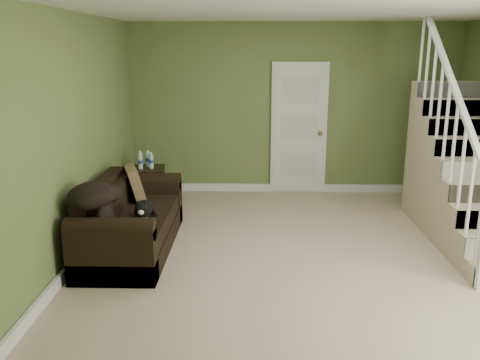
{
  "coord_description": "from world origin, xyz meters",
  "views": [
    {
      "loc": [
        -0.63,
        -5.08,
        2.24
      ],
      "look_at": [
        -0.75,
        0.07,
        0.88
      ],
      "focal_mm": 38.0,
      "sensor_mm": 36.0,
      "label": 1
    }
  ],
  "objects_px": {
    "side_table": "(148,187)",
    "cat": "(143,210)",
    "sofa": "(129,224)",
    "banana": "(132,222)"
  },
  "relations": [
    {
      "from": "side_table",
      "to": "cat",
      "type": "distance_m",
      "value": 1.77
    },
    {
      "from": "cat",
      "to": "side_table",
      "type": "bearing_deg",
      "value": 94.33
    },
    {
      "from": "cat",
      "to": "sofa",
      "type": "bearing_deg",
      "value": 134.8
    },
    {
      "from": "sofa",
      "to": "side_table",
      "type": "bearing_deg",
      "value": 93.51
    },
    {
      "from": "sofa",
      "to": "side_table",
      "type": "height_order",
      "value": "side_table"
    },
    {
      "from": "sofa",
      "to": "cat",
      "type": "relative_size",
      "value": 3.73
    },
    {
      "from": "sofa",
      "to": "cat",
      "type": "distance_m",
      "value": 0.35
    },
    {
      "from": "sofa",
      "to": "side_table",
      "type": "relative_size",
      "value": 2.45
    },
    {
      "from": "banana",
      "to": "side_table",
      "type": "bearing_deg",
      "value": 80.16
    },
    {
      "from": "cat",
      "to": "banana",
      "type": "bearing_deg",
      "value": -116.62
    }
  ]
}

